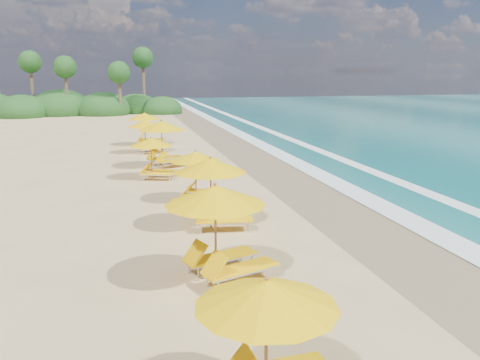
# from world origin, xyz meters

# --- Properties ---
(ground) EXTENTS (160.00, 160.00, 0.00)m
(ground) POSITION_xyz_m (0.00, 0.00, 0.00)
(ground) COLOR tan
(ground) RESTS_ON ground
(wet_sand) EXTENTS (4.00, 160.00, 0.01)m
(wet_sand) POSITION_xyz_m (4.00, 0.00, 0.01)
(wet_sand) COLOR #897551
(wet_sand) RESTS_ON ground
(surf_foam) EXTENTS (4.00, 160.00, 0.01)m
(surf_foam) POSITION_xyz_m (6.70, 0.00, 0.03)
(surf_foam) COLOR white
(surf_foam) RESTS_ON ground
(station_2) EXTENTS (2.50, 2.34, 2.23)m
(station_2) POSITION_xyz_m (-2.09, -10.94, 1.25)
(station_2) COLOR olive
(station_2) RESTS_ON ground
(station_3) EXTENTS (3.23, 3.17, 2.53)m
(station_3) POSITION_xyz_m (-1.89, -5.93, 1.42)
(station_3) COLOR olive
(station_3) RESTS_ON ground
(station_4) EXTENTS (2.84, 2.69, 2.42)m
(station_4) POSITION_xyz_m (-1.22, -1.71, 1.36)
(station_4) COLOR olive
(station_4) RESTS_ON ground
(station_5) EXTENTS (2.72, 2.71, 2.08)m
(station_5) POSITION_xyz_m (-1.21, 1.88, 1.16)
(station_5) COLOR olive
(station_5) RESTS_ON ground
(station_6) EXTENTS (2.65, 2.60, 2.06)m
(station_6) POSITION_xyz_m (-2.66, 6.62, 1.16)
(station_6) COLOR olive
(station_6) RESTS_ON ground
(station_7) EXTENTS (3.41, 3.40, 2.60)m
(station_7) POSITION_xyz_m (-1.86, 9.64, 1.46)
(station_7) COLOR olive
(station_7) RESTS_ON ground
(station_8) EXTENTS (2.61, 2.50, 2.16)m
(station_8) POSITION_xyz_m (-2.51, 14.58, 1.21)
(station_8) COLOR olive
(station_8) RESTS_ON ground
(station_9) EXTENTS (2.80, 2.67, 2.34)m
(station_9) POSITION_xyz_m (-2.34, 18.08, 1.31)
(station_9) COLOR olive
(station_9) RESTS_ON ground
(treeline) EXTENTS (25.80, 8.80, 9.74)m
(treeline) POSITION_xyz_m (-9.94, 45.51, 1.00)
(treeline) COLOR #163D14
(treeline) RESTS_ON ground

